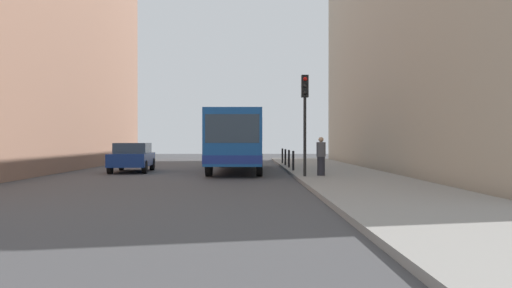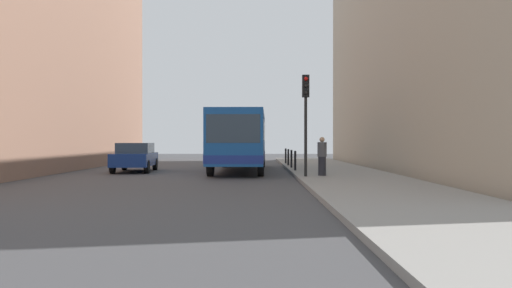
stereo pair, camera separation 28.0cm
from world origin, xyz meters
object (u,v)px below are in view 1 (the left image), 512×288
bollard_mid (289,159)px  traffic_light (305,106)px  bollard_far (285,157)px  pedestrian_near_signal (321,156)px  bus (238,138)px  car_beside_bus (133,157)px  bollard_farthest (282,156)px  bollard_near (293,161)px

bollard_mid → traffic_light: bearing=-89.2°
bollard_far → pedestrian_near_signal: 9.10m
bollard_mid → bollard_far: 2.66m
bus → bollard_far: bus is taller
car_beside_bus → bollard_far: car_beside_bus is taller
bus → traffic_light: bearing=115.8°
bus → bollard_farthest: (2.73, 5.95, -1.10)m
traffic_light → bollard_farthest: (-0.10, 12.17, -2.38)m
bollard_mid → bollard_far: (0.00, 2.66, 0.00)m
traffic_light → bollard_far: (-0.10, 9.51, -2.38)m
bus → bollard_mid: size_ratio=11.66×
bus → bollard_mid: bus is taller
bollard_far → bollard_near: bearing=-90.0°
car_beside_bus → bollard_farthest: bearing=-144.7°
pedestrian_near_signal → car_beside_bus: bearing=128.6°
bollard_mid → pedestrian_near_signal: bearing=-82.7°
bollard_farthest → bus: bearing=-114.7°
traffic_light → bollard_near: traffic_light is taller
bollard_mid → bollard_farthest: same height
bollard_mid → bollard_farthest: size_ratio=1.00×
car_beside_bus → bus: bearing=-177.2°
traffic_light → pedestrian_near_signal: bearing=32.1°
car_beside_bus → pedestrian_near_signal: (8.95, -5.16, 0.16)m
pedestrian_near_signal → bollard_near: bearing=81.0°
car_beside_bus → traffic_light: size_ratio=1.10×
bollard_near → bus: bearing=143.4°
bollard_far → pedestrian_near_signal: pedestrian_near_signal is taller
traffic_light → bollard_near: bearing=91.4°
bollard_near → bollard_farthest: bearing=90.0°
bus → pedestrian_near_signal: 6.82m
car_beside_bus → bollard_near: 8.25m
bollard_far → bollard_farthest: size_ratio=1.00×
car_beside_bus → bollard_mid: bearing=-175.0°
bus → car_beside_bus: bearing=7.7°
bus → car_beside_bus: bus is taller
car_beside_bus → bollard_farthest: 10.45m
pedestrian_near_signal → bus: bearing=100.3°
traffic_light → car_beside_bus: bearing=145.7°
car_beside_bus → bollard_near: bearing=166.5°
traffic_light → bollard_near: (-0.10, 4.19, -2.38)m
traffic_light → bollard_farthest: bearing=90.5°
traffic_light → bollard_farthest: 12.40m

